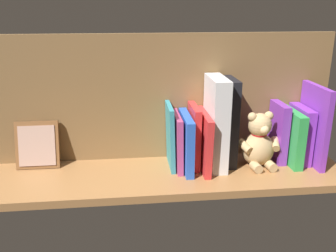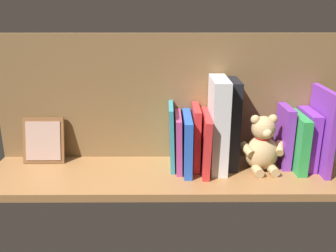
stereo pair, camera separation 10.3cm
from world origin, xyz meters
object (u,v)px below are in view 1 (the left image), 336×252
(dictionary_thick_white, at_px, (216,123))
(picture_frame_leaning, at_px, (37,145))
(teddy_bear, at_px, (259,142))
(book_0, at_px, (313,125))

(dictionary_thick_white, xyz_separation_m, picture_frame_leaning, (0.52, -0.05, -0.07))
(teddy_bear, xyz_separation_m, dictionary_thick_white, (0.13, -0.02, 0.06))
(teddy_bear, relative_size, picture_frame_leaning, 1.19)
(dictionary_thick_white, bearing_deg, teddy_bear, 173.30)
(teddy_bear, bearing_deg, dictionary_thick_white, -12.82)
(dictionary_thick_white, bearing_deg, picture_frame_leaning, -5.25)
(picture_frame_leaning, bearing_deg, book_0, 176.07)
(teddy_bear, height_order, dictionary_thick_white, dictionary_thick_white)
(teddy_bear, distance_m, dictionary_thick_white, 0.14)
(picture_frame_leaning, bearing_deg, dictionary_thick_white, 174.75)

